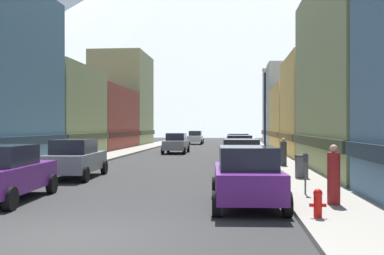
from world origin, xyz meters
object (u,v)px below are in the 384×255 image
at_px(car_driving_1, 176,143).
at_px(pedestrian_0, 334,177).
at_px(car_left_0, 4,173).
at_px(pedestrian_1, 284,153).
at_px(streetlamp_right, 265,100).
at_px(car_right_0, 247,176).
at_px(car_driving_0, 195,137).
at_px(fire_hydrant_near, 318,202).
at_px(parking_meter_near, 305,168).
at_px(car_left_1, 75,158).
at_px(car_right_2, 239,148).
at_px(trash_bin_right, 302,166).
at_px(car_right_1, 242,158).
at_px(car_right_3, 238,145).

distance_m(car_driving_1, pedestrian_0, 27.45).
bearing_deg(car_left_0, pedestrian_1, 50.58).
xyz_separation_m(pedestrian_1, streetlamp_right, (-0.90, 2.00, 3.12)).
relative_size(car_right_0, car_driving_0, 1.02).
xyz_separation_m(car_left_0, pedestrian_0, (10.05, -0.49, 0.04)).
xyz_separation_m(fire_hydrant_near, parking_meter_near, (0.30, 3.79, 0.49)).
height_order(car_driving_1, fire_hydrant_near, car_driving_1).
relative_size(car_left_1, car_right_2, 1.01).
bearing_deg(streetlamp_right, pedestrian_1, -65.73).
height_order(car_driving_1, streetlamp_right, streetlamp_right).
distance_m(trash_bin_right, pedestrian_0, 6.66).
bearing_deg(parking_meter_near, pedestrian_0, -74.88).
bearing_deg(car_left_0, trash_bin_right, 31.25).
height_order(car_right_0, car_right_1, same).
bearing_deg(car_left_0, car_driving_1, 85.14).
bearing_deg(parking_meter_near, car_right_0, -141.56).
bearing_deg(car_left_0, fire_hydrant_near, -14.73).
height_order(car_left_1, car_driving_0, same).
xyz_separation_m(car_left_1, trash_bin_right, (10.15, -0.28, -0.26)).
distance_m(car_right_1, parking_meter_near, 6.48).
bearing_deg(streetlamp_right, car_right_2, 123.79).
height_order(car_driving_0, trash_bin_right, car_driving_0).
bearing_deg(car_right_0, trash_bin_right, 68.12).
bearing_deg(car_driving_1, trash_bin_right, -67.98).
relative_size(car_driving_0, trash_bin_right, 4.49).
height_order(car_left_0, streetlamp_right, streetlamp_right).
height_order(car_right_2, car_right_3, same).
xyz_separation_m(car_left_0, car_driving_0, (2.20, 46.22, 0.00)).
relative_size(fire_hydrant_near, streetlamp_right, 0.12).
distance_m(car_driving_0, parking_meter_near, 45.46).
bearing_deg(pedestrian_1, car_driving_0, 103.00).
height_order(pedestrian_1, streetlamp_right, streetlamp_right).
height_order(car_right_3, pedestrian_1, car_right_3).
distance_m(car_right_0, fire_hydrant_near, 2.81).
relative_size(trash_bin_right, pedestrian_0, 0.58).
xyz_separation_m(car_driving_1, pedestrian_0, (7.85, -26.30, 0.04)).
xyz_separation_m(car_right_1, car_driving_0, (-5.40, 38.68, 0.00)).
xyz_separation_m(car_driving_0, trash_bin_right, (7.95, -40.06, -0.26)).
height_order(car_right_0, pedestrian_1, car_right_0).
bearing_deg(pedestrian_1, fire_hydrant_near, -93.12).
distance_m(car_right_1, trash_bin_right, 2.91).
bearing_deg(trash_bin_right, pedestrian_0, -90.86).
relative_size(car_left_1, car_right_0, 1.00).
bearing_deg(fire_hydrant_near, car_right_3, 93.72).
bearing_deg(car_left_1, car_driving_0, 86.84).
distance_m(car_driving_0, car_driving_1, 20.40).
distance_m(car_right_1, car_driving_1, 19.06).
height_order(car_right_1, streetlamp_right, streetlamp_right).
xyz_separation_m(car_right_0, car_driving_0, (-5.40, 46.40, 0.00)).
relative_size(car_right_3, pedestrian_0, 2.60).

